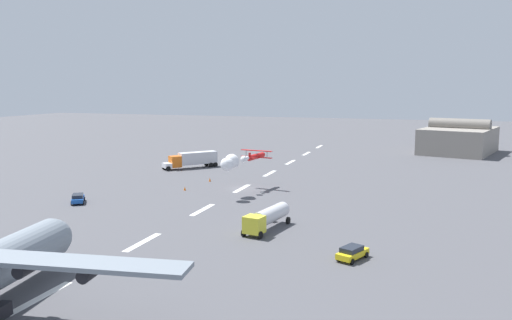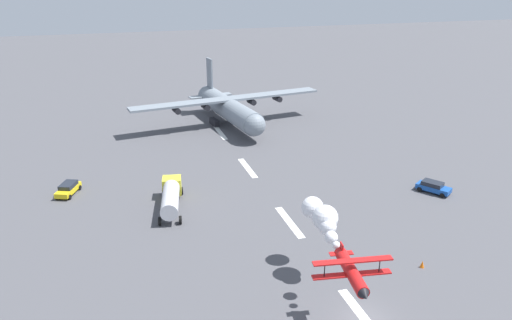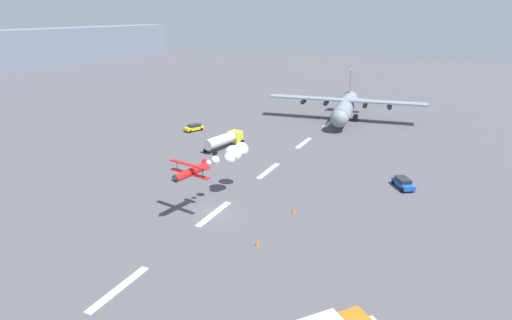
{
  "view_description": "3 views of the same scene",
  "coord_description": "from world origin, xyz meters",
  "px_view_note": "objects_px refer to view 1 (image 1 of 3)",
  "views": [
    {
      "loc": [
        90.5,
        33.15,
        19.23
      ],
      "look_at": [
        -1.41,
        2.35,
        5.36
      ],
      "focal_mm": 36.48,
      "sensor_mm": 36.0,
      "label": 1
    },
    {
      "loc": [
        -30.38,
        19.09,
        28.1
      ],
      "look_at": [
        31.54,
        0.0,
        2.91
      ],
      "focal_mm": 34.35,
      "sensor_mm": 36.0,
      "label": 2
    },
    {
      "loc": [
        -43.36,
        -26.92,
        25.31
      ],
      "look_at": [
        16.17,
        1.49,
        2.26
      ],
      "focal_mm": 29.63,
      "sensor_mm": 36.0,
      "label": 3
    }
  ],
  "objects_px": {
    "fuel_tanker_truck": "(267,217)",
    "traffic_cone_far": "(185,188)",
    "stunt_biplane_red": "(236,161)",
    "airport_staff_sedan": "(352,252)",
    "semi_truck_orange": "(192,159)",
    "followme_car_yellow": "(78,198)",
    "traffic_cone_near": "(210,180)"
  },
  "relations": [
    {
      "from": "stunt_biplane_red",
      "to": "airport_staff_sedan",
      "type": "distance_m",
      "value": 37.71
    },
    {
      "from": "fuel_tanker_truck",
      "to": "followme_car_yellow",
      "type": "bearing_deg",
      "value": -99.17
    },
    {
      "from": "semi_truck_orange",
      "to": "fuel_tanker_truck",
      "type": "distance_m",
      "value": 55.73
    },
    {
      "from": "semi_truck_orange",
      "to": "traffic_cone_near",
      "type": "xyz_separation_m",
      "value": [
        14.69,
        10.89,
        -1.73
      ]
    },
    {
      "from": "fuel_tanker_truck",
      "to": "traffic_cone_far",
      "type": "relative_size",
      "value": 13.12
    },
    {
      "from": "stunt_biplane_red",
      "to": "followme_car_yellow",
      "type": "relative_size",
      "value": 3.37
    },
    {
      "from": "airport_staff_sedan",
      "to": "stunt_biplane_red",
      "type": "bearing_deg",
      "value": -139.11
    },
    {
      "from": "fuel_tanker_truck",
      "to": "airport_staff_sedan",
      "type": "xyz_separation_m",
      "value": [
        8.38,
        12.61,
        -0.94
      ]
    },
    {
      "from": "fuel_tanker_truck",
      "to": "airport_staff_sedan",
      "type": "bearing_deg",
      "value": 56.39
    },
    {
      "from": "airport_staff_sedan",
      "to": "followme_car_yellow",
      "type": "bearing_deg",
      "value": -106.5
    },
    {
      "from": "stunt_biplane_red",
      "to": "traffic_cone_far",
      "type": "height_order",
      "value": "stunt_biplane_red"
    },
    {
      "from": "stunt_biplane_red",
      "to": "semi_truck_orange",
      "type": "bearing_deg",
      "value": -140.8
    },
    {
      "from": "stunt_biplane_red",
      "to": "traffic_cone_near",
      "type": "height_order",
      "value": "stunt_biplane_red"
    },
    {
      "from": "fuel_tanker_truck",
      "to": "traffic_cone_far",
      "type": "xyz_separation_m",
      "value": [
        -20.65,
        -22.39,
        -1.37
      ]
    },
    {
      "from": "semi_truck_orange",
      "to": "followme_car_yellow",
      "type": "bearing_deg",
      "value": -2.82
    },
    {
      "from": "stunt_biplane_red",
      "to": "traffic_cone_near",
      "type": "xyz_separation_m",
      "value": [
        -10.71,
        -9.82,
        -5.73
      ]
    },
    {
      "from": "airport_staff_sedan",
      "to": "traffic_cone_near",
      "type": "distance_m",
      "value": 51.86
    },
    {
      "from": "followme_car_yellow",
      "to": "traffic_cone_near",
      "type": "bearing_deg",
      "value": 152.78
    },
    {
      "from": "fuel_tanker_truck",
      "to": "traffic_cone_near",
      "type": "relative_size",
      "value": 13.12
    },
    {
      "from": "followme_car_yellow",
      "to": "traffic_cone_far",
      "type": "relative_size",
      "value": 6.23
    },
    {
      "from": "followme_car_yellow",
      "to": "traffic_cone_far",
      "type": "height_order",
      "value": "followme_car_yellow"
    },
    {
      "from": "followme_car_yellow",
      "to": "traffic_cone_near",
      "type": "relative_size",
      "value": 6.23
    },
    {
      "from": "stunt_biplane_red",
      "to": "semi_truck_orange",
      "type": "distance_m",
      "value": 33.02
    },
    {
      "from": "traffic_cone_near",
      "to": "traffic_cone_far",
      "type": "bearing_deg",
      "value": -4.25
    },
    {
      "from": "traffic_cone_far",
      "to": "airport_staff_sedan",
      "type": "bearing_deg",
      "value": 50.32
    },
    {
      "from": "airport_staff_sedan",
      "to": "traffic_cone_far",
      "type": "relative_size",
      "value": 6.32
    },
    {
      "from": "airport_staff_sedan",
      "to": "traffic_cone_near",
      "type": "height_order",
      "value": "airport_staff_sedan"
    },
    {
      "from": "airport_staff_sedan",
      "to": "traffic_cone_far",
      "type": "bearing_deg",
      "value": -129.68
    },
    {
      "from": "semi_truck_orange",
      "to": "traffic_cone_far",
      "type": "relative_size",
      "value": 15.73
    },
    {
      "from": "stunt_biplane_red",
      "to": "traffic_cone_near",
      "type": "distance_m",
      "value": 15.62
    },
    {
      "from": "stunt_biplane_red",
      "to": "fuel_tanker_truck",
      "type": "xyz_separation_m",
      "value": [
        19.85,
        11.83,
        -4.36
      ]
    },
    {
      "from": "followme_car_yellow",
      "to": "traffic_cone_near",
      "type": "xyz_separation_m",
      "value": [
        -24.98,
        12.85,
        -0.44
      ]
    }
  ]
}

